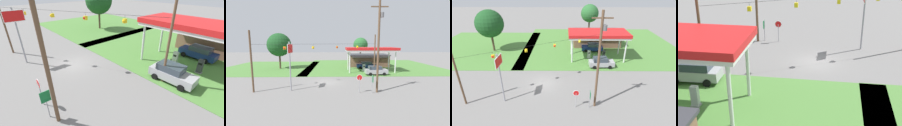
{
  "view_description": "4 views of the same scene",
  "coord_description": "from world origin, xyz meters",
  "views": [
    {
      "loc": [
        15.81,
        -7.53,
        8.84
      ],
      "look_at": [
        4.73,
        2.21,
        1.27
      ],
      "focal_mm": 24.0,
      "sensor_mm": 36.0,
      "label": 1
    },
    {
      "loc": [
        1.65,
        -24.75,
        6.66
      ],
      "look_at": [
        2.1,
        3.01,
        2.89
      ],
      "focal_mm": 24.0,
      "sensor_mm": 36.0,
      "label": 2
    },
    {
      "loc": [
        3.48,
        -23.1,
        14.76
      ],
      "look_at": [
        3.26,
        1.16,
        2.97
      ],
      "focal_mm": 28.0,
      "sensor_mm": 36.0,
      "label": 3
    },
    {
      "loc": [
        -1.72,
        28.54,
        12.27
      ],
      "look_at": [
        2.09,
        3.42,
        1.24
      ],
      "focal_mm": 50.0,
      "sensor_mm": 36.0,
      "label": 4
    }
  ],
  "objects": [
    {
      "name": "signal_span_gantry",
      "position": [
        0.0,
        -0.01,
        4.52
      ],
      "size": [
        19.18,
        10.24,
        8.27
      ],
      "color": "brown",
      "rests_on": "ground"
    },
    {
      "name": "ground_plane",
      "position": [
        0.0,
        0.0,
        0.0
      ],
      "size": [
        160.0,
        160.0,
        0.0
      ],
      "primitive_type": "plane",
      "color": "slate"
    },
    {
      "name": "fuel_pump_near",
      "position": [
        8.27,
        9.66,
        0.79
      ],
      "size": [
        0.71,
        0.56,
        1.66
      ],
      "color": "gray",
      "rests_on": "ground"
    },
    {
      "name": "stop_sign_roadside",
      "position": [
        4.82,
        -5.5,
        1.81
      ],
      "size": [
        0.8,
        0.08,
        2.5
      ],
      "rotation": [
        0.0,
        0.0,
        3.14
      ],
      "color": "#99999E",
      "rests_on": "ground"
    },
    {
      "name": "route_sign",
      "position": [
        6.52,
        -5.61,
        1.71
      ],
      "size": [
        0.1,
        0.7,
        2.4
      ],
      "color": "gray",
      "rests_on": "ground"
    },
    {
      "name": "stop_sign_overhead",
      "position": [
        -4.53,
        -4.39,
        4.89
      ],
      "size": [
        0.22,
        2.2,
        6.81
      ],
      "color": "gray",
      "rests_on": "ground"
    },
    {
      "name": "car_at_pumps_front",
      "position": [
        10.0,
        5.72,
        0.96
      ],
      "size": [
        4.58,
        2.22,
        1.87
      ],
      "rotation": [
        0.0,
        0.0,
        0.03
      ],
      "color": "#9E9EA3",
      "rests_on": "ground"
    }
  ]
}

